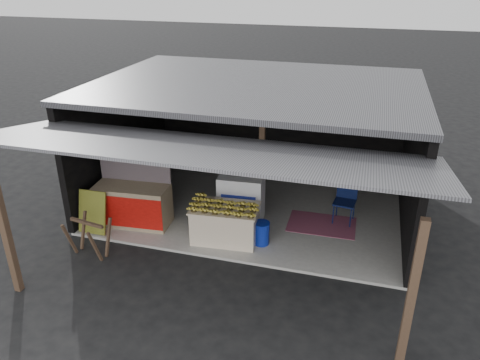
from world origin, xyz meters
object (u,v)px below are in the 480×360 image
(banana_table, at_px, (225,223))
(white_crate, at_px, (241,198))
(neighbor_stall, at_px, (133,203))
(water_barrel, at_px, (262,234))
(plastic_chair, at_px, (346,197))
(sawhorse, at_px, (88,234))

(banana_table, bearing_deg, white_crate, 79.64)
(white_crate, bearing_deg, neighbor_stall, -164.37)
(neighbor_stall, height_order, water_barrel, neighbor_stall)
(water_barrel, relative_size, plastic_chair, 0.47)
(sawhorse, bearing_deg, banana_table, 36.56)
(plastic_chair, bearing_deg, banana_table, -139.83)
(white_crate, height_order, plastic_chair, white_crate)
(water_barrel, xyz_separation_m, plastic_chair, (1.58, 1.51, 0.35))
(banana_table, relative_size, water_barrel, 3.12)
(water_barrel, bearing_deg, sawhorse, -158.26)
(white_crate, distance_m, sawhorse, 3.36)
(water_barrel, bearing_deg, plastic_chair, 43.63)
(water_barrel, bearing_deg, neighbor_stall, 178.83)
(banana_table, bearing_deg, water_barrel, -1.30)
(white_crate, bearing_deg, plastic_chair, 11.79)
(sawhorse, bearing_deg, water_barrel, 31.45)
(neighbor_stall, bearing_deg, sawhorse, -106.00)
(banana_table, distance_m, neighbor_stall, 2.20)
(banana_table, distance_m, white_crate, 0.93)
(banana_table, xyz_separation_m, neighbor_stall, (-2.19, 0.11, 0.12))
(neighbor_stall, bearing_deg, plastic_chair, 13.19)
(sawhorse, height_order, plastic_chair, plastic_chair)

